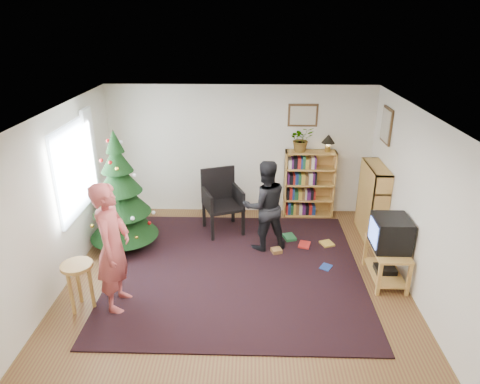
{
  "coord_description": "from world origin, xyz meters",
  "views": [
    {
      "loc": [
        0.22,
        -5.35,
        3.7
      ],
      "look_at": [
        0.04,
        0.82,
        1.1
      ],
      "focal_mm": 32.0,
      "sensor_mm": 36.0,
      "label": 1
    }
  ],
  "objects_px": {
    "tv_stand": "(386,261)",
    "picture_right": "(387,125)",
    "table_lamp": "(328,140)",
    "crt_tv": "(391,233)",
    "person_standing": "(113,247)",
    "potted_plant": "(301,139)",
    "bookshelf_right": "(373,200)",
    "stool": "(78,274)",
    "picture_back": "(303,115)",
    "armchair": "(223,197)",
    "bookshelf_back": "(309,183)",
    "person_by_chair": "(265,206)",
    "christmas_tree": "(121,201)"
  },
  "relations": [
    {
      "from": "bookshelf_back",
      "to": "armchair",
      "type": "height_order",
      "value": "bookshelf_back"
    },
    {
      "from": "tv_stand",
      "to": "stool",
      "type": "height_order",
      "value": "stool"
    },
    {
      "from": "picture_right",
      "to": "bookshelf_right",
      "type": "xyz_separation_m",
      "value": [
        -0.14,
        -0.21,
        -1.29
      ]
    },
    {
      "from": "christmas_tree",
      "to": "potted_plant",
      "type": "xyz_separation_m",
      "value": [
        3.05,
        1.35,
        0.69
      ]
    },
    {
      "from": "bookshelf_right",
      "to": "stool",
      "type": "xyz_separation_m",
      "value": [
        -4.39,
        -2.21,
        -0.13
      ]
    },
    {
      "from": "tv_stand",
      "to": "bookshelf_back",
      "type": "bearing_deg",
      "value": 111.88
    },
    {
      "from": "person_standing",
      "to": "crt_tv",
      "type": "bearing_deg",
      "value": -78.01
    },
    {
      "from": "person_standing",
      "to": "bookshelf_right",
      "type": "bearing_deg",
      "value": -60.01
    },
    {
      "from": "picture_back",
      "to": "potted_plant",
      "type": "xyz_separation_m",
      "value": [
        -0.02,
        -0.14,
        -0.41
      ]
    },
    {
      "from": "picture_right",
      "to": "tv_stand",
      "type": "distance_m",
      "value": 2.32
    },
    {
      "from": "armchair",
      "to": "table_lamp",
      "type": "relative_size",
      "value": 3.45
    },
    {
      "from": "tv_stand",
      "to": "armchair",
      "type": "xyz_separation_m",
      "value": [
        -2.51,
        1.57,
        0.3
      ]
    },
    {
      "from": "picture_right",
      "to": "armchair",
      "type": "height_order",
      "value": "picture_right"
    },
    {
      "from": "christmas_tree",
      "to": "stool",
      "type": "relative_size",
      "value": 2.98
    },
    {
      "from": "armchair",
      "to": "bookshelf_back",
      "type": "bearing_deg",
      "value": 0.54
    },
    {
      "from": "crt_tv",
      "to": "person_standing",
      "type": "relative_size",
      "value": 0.3
    },
    {
      "from": "bookshelf_right",
      "to": "stool",
      "type": "bearing_deg",
      "value": 116.78
    },
    {
      "from": "stool",
      "to": "tv_stand",
      "type": "bearing_deg",
      "value": 10.5
    },
    {
      "from": "bookshelf_back",
      "to": "table_lamp",
      "type": "xyz_separation_m",
      "value": [
        0.3,
        0.0,
        0.86
      ]
    },
    {
      "from": "picture_right",
      "to": "potted_plant",
      "type": "distance_m",
      "value": 1.53
    },
    {
      "from": "bookshelf_right",
      "to": "table_lamp",
      "type": "relative_size",
      "value": 3.92
    },
    {
      "from": "tv_stand",
      "to": "picture_right",
      "type": "bearing_deg",
      "value": 81.11
    },
    {
      "from": "tv_stand",
      "to": "person_by_chair",
      "type": "height_order",
      "value": "person_by_chair"
    },
    {
      "from": "stool",
      "to": "picture_back",
      "type": "bearing_deg",
      "value": 44.55
    },
    {
      "from": "person_by_chair",
      "to": "christmas_tree",
      "type": "bearing_deg",
      "value": -14.97
    },
    {
      "from": "tv_stand",
      "to": "table_lamp",
      "type": "height_order",
      "value": "table_lamp"
    },
    {
      "from": "bookshelf_back",
      "to": "tv_stand",
      "type": "height_order",
      "value": "bookshelf_back"
    },
    {
      "from": "tv_stand",
      "to": "potted_plant",
      "type": "bearing_deg",
      "value": 116.19
    },
    {
      "from": "picture_back",
      "to": "christmas_tree",
      "type": "relative_size",
      "value": 0.27
    },
    {
      "from": "person_standing",
      "to": "table_lamp",
      "type": "distance_m",
      "value": 4.38
    },
    {
      "from": "armchair",
      "to": "stool",
      "type": "relative_size",
      "value": 1.66
    },
    {
      "from": "bookshelf_right",
      "to": "person_by_chair",
      "type": "height_order",
      "value": "person_by_chair"
    },
    {
      "from": "stool",
      "to": "person_standing",
      "type": "height_order",
      "value": "person_standing"
    },
    {
      "from": "picture_right",
      "to": "crt_tv",
      "type": "height_order",
      "value": "picture_right"
    },
    {
      "from": "bookshelf_right",
      "to": "armchair",
      "type": "distance_m",
      "value": 2.63
    },
    {
      "from": "potted_plant",
      "to": "table_lamp",
      "type": "bearing_deg",
      "value": 0.0
    },
    {
      "from": "stool",
      "to": "table_lamp",
      "type": "bearing_deg",
      "value": 39.33
    },
    {
      "from": "christmas_tree",
      "to": "potted_plant",
      "type": "height_order",
      "value": "christmas_tree"
    },
    {
      "from": "bookshelf_back",
      "to": "potted_plant",
      "type": "distance_m",
      "value": 0.9
    },
    {
      "from": "picture_back",
      "to": "bookshelf_right",
      "type": "height_order",
      "value": "picture_back"
    },
    {
      "from": "christmas_tree",
      "to": "armchair",
      "type": "relative_size",
      "value": 1.79
    },
    {
      "from": "person_standing",
      "to": "potted_plant",
      "type": "bearing_deg",
      "value": -41.25
    },
    {
      "from": "bookshelf_right",
      "to": "crt_tv",
      "type": "distance_m",
      "value": 1.43
    },
    {
      "from": "tv_stand",
      "to": "crt_tv",
      "type": "xyz_separation_m",
      "value": [
        -0.0,
        0.0,
        0.46
      ]
    },
    {
      "from": "table_lamp",
      "to": "bookshelf_back",
      "type": "bearing_deg",
      "value": -180.0
    },
    {
      "from": "bookshelf_right",
      "to": "potted_plant",
      "type": "relative_size",
      "value": 2.74
    },
    {
      "from": "table_lamp",
      "to": "crt_tv",
      "type": "bearing_deg",
      "value": -75.15
    },
    {
      "from": "bookshelf_right",
      "to": "crt_tv",
      "type": "height_order",
      "value": "bookshelf_right"
    },
    {
      "from": "picture_back",
      "to": "christmas_tree",
      "type": "height_order",
      "value": "picture_back"
    },
    {
      "from": "bookshelf_back",
      "to": "armchair",
      "type": "xyz_separation_m",
      "value": [
        -1.62,
        -0.64,
        -0.04
      ]
    }
  ]
}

